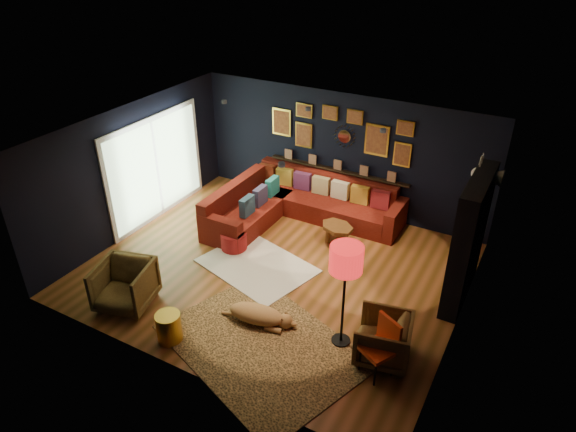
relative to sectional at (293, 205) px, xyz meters
The scene contains 20 objects.
floor 1.94m from the sectional, 71.24° to the right, with size 6.50×6.50×0.00m, color #96512A.
room_walls 2.29m from the sectional, 71.24° to the right, with size 6.50×6.50×6.50m.
sectional is the anchor object (origin of this frame).
ledge 1.22m from the sectional, 54.82° to the left, with size 3.20×0.12×0.04m, color black.
gallery_wall 1.84m from the sectional, 56.49° to the left, with size 3.15×0.04×1.02m.
sunburst_mirror 1.80m from the sectional, 51.91° to the left, with size 0.47×0.16×0.47m.
fireplace 3.88m from the sectional, 13.77° to the right, with size 0.31×1.60×2.20m.
deer_head 4.15m from the sectional, ahead, with size 0.50×0.28×0.45m.
sliding_door 2.97m from the sectional, 155.08° to the right, with size 0.06×2.80×2.20m.
ceiling_spots 2.53m from the sectional, 58.65° to the right, with size 3.30×2.50×0.06m.
shag_rug 1.93m from the sectional, 82.09° to the right, with size 1.98×1.44×0.03m, color white.
leopard_rug 3.89m from the sectional, 68.60° to the right, with size 2.93×2.09×0.02m, color tan.
coffee_table 1.28m from the sectional, 18.92° to the right, with size 0.85×0.75×0.35m.
pouf 1.67m from the sectional, 105.17° to the right, with size 0.51×0.51×0.33m, color maroon.
armchair_left 4.00m from the sectional, 105.22° to the right, with size 0.85×0.80×0.87m, color #A98138.
armchair_right 4.25m from the sectional, 43.88° to the right, with size 0.76×0.71×0.78m, color #A98138.
gold_stool 4.16m from the sectional, 88.42° to the right, with size 0.38×0.38×0.48m, color gold.
orange_chair 4.49m from the sectional, 45.65° to the right, with size 0.58×0.58×0.91m.
floor_lamp 3.98m from the sectional, 50.54° to the right, with size 0.48×0.48×1.73m.
dog 3.36m from the sectional, 71.49° to the right, with size 1.26×0.62×0.40m, color #B98044, non-canonical shape.
Camera 1 is at (3.92, -6.62, 5.58)m, focal length 32.00 mm.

